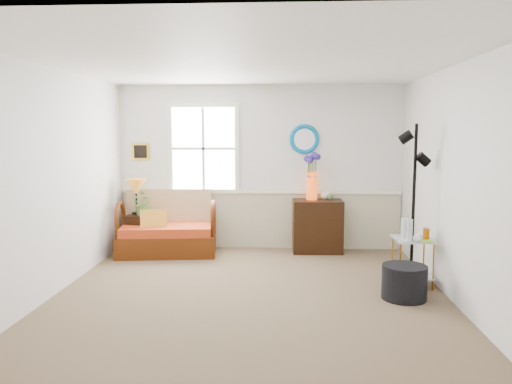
# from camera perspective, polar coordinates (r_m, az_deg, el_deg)

# --- Properties ---
(floor) EXTENTS (4.50, 5.00, 0.01)m
(floor) POSITION_cam_1_polar(r_m,az_deg,el_deg) (5.76, -0.76, -12.05)
(floor) COLOR brown
(floor) RESTS_ON ground
(ceiling) EXTENTS (4.50, 5.00, 0.01)m
(ceiling) POSITION_cam_1_polar(r_m,az_deg,el_deg) (5.49, -0.80, 14.55)
(ceiling) COLOR white
(ceiling) RESTS_ON walls
(walls) EXTENTS (4.51, 5.01, 2.60)m
(walls) POSITION_cam_1_polar(r_m,az_deg,el_deg) (5.47, -0.78, 0.93)
(walls) COLOR white
(walls) RESTS_ON floor
(wainscot) EXTENTS (4.46, 0.02, 0.90)m
(wainscot) POSITION_cam_1_polar(r_m,az_deg,el_deg) (8.04, 0.45, -3.24)
(wainscot) COLOR #BCB495
(wainscot) RESTS_ON walls
(chair_rail) EXTENTS (4.46, 0.04, 0.06)m
(chair_rail) POSITION_cam_1_polar(r_m,az_deg,el_deg) (7.96, 0.45, 0.08)
(chair_rail) COLOR white
(chair_rail) RESTS_ON walls
(window) EXTENTS (1.14, 0.06, 1.44)m
(window) POSITION_cam_1_polar(r_m,az_deg,el_deg) (8.01, -6.02, 4.96)
(window) COLOR white
(window) RESTS_ON walls
(picture) EXTENTS (0.28, 0.03, 0.28)m
(picture) POSITION_cam_1_polar(r_m,az_deg,el_deg) (8.24, -13.05, 4.53)
(picture) COLOR #B89124
(picture) RESTS_ON walls
(mirror) EXTENTS (0.47, 0.07, 0.47)m
(mirror) POSITION_cam_1_polar(r_m,az_deg,el_deg) (7.92, 5.55, 6.03)
(mirror) COLOR #0490C7
(mirror) RESTS_ON walls
(loveseat) EXTENTS (1.55, 0.99, 0.96)m
(loveseat) POSITION_cam_1_polar(r_m,az_deg,el_deg) (7.76, -10.12, -3.50)
(loveseat) COLOR #632B07
(loveseat) RESTS_ON floor
(throw_pillow) EXTENTS (0.40, 0.20, 0.39)m
(throw_pillow) POSITION_cam_1_polar(r_m,az_deg,el_deg) (7.67, -11.62, -3.44)
(throw_pillow) COLOR orange
(throw_pillow) RESTS_ON loveseat
(lamp_stand) EXTENTS (0.40, 0.40, 0.58)m
(lamp_stand) POSITION_cam_1_polar(r_m,az_deg,el_deg) (8.02, -13.38, -4.62)
(lamp_stand) COLOR black
(lamp_stand) RESTS_ON floor
(table_lamp) EXTENTS (0.32, 0.32, 0.56)m
(table_lamp) POSITION_cam_1_polar(r_m,az_deg,el_deg) (7.94, -13.53, -0.57)
(table_lamp) COLOR #B66D1F
(table_lamp) RESTS_ON lamp_stand
(potted_plant) EXTENTS (0.52, 0.53, 0.31)m
(potted_plant) POSITION_cam_1_polar(r_m,az_deg,el_deg) (7.87, -12.73, -1.54)
(potted_plant) COLOR #4E7B3E
(potted_plant) RESTS_ON lamp_stand
(cabinet) EXTENTS (0.78, 0.51, 0.82)m
(cabinet) POSITION_cam_1_polar(r_m,az_deg,el_deg) (7.85, 7.01, -3.87)
(cabinet) COLOR black
(cabinet) RESTS_ON floor
(flower_vase) EXTENTS (0.23, 0.23, 0.72)m
(flower_vase) POSITION_cam_1_polar(r_m,az_deg,el_deg) (7.77, 6.42, 1.74)
(flower_vase) COLOR #EB4F10
(flower_vase) RESTS_ON cabinet
(side_table) EXTENTS (0.47, 0.47, 0.58)m
(side_table) POSITION_cam_1_polar(r_m,az_deg,el_deg) (6.42, 17.43, -7.64)
(side_table) COLOR #B37022
(side_table) RESTS_ON floor
(tabletop_items) EXTENTS (0.47, 0.47, 0.24)m
(tabletop_items) POSITION_cam_1_polar(r_m,az_deg,el_deg) (6.32, 17.90, -4.07)
(tabletop_items) COLOR silver
(tabletop_items) RESTS_ON side_table
(floor_lamp) EXTENTS (0.37, 0.37, 1.97)m
(floor_lamp) POSITION_cam_1_polar(r_m,az_deg,el_deg) (6.48, 17.56, -1.27)
(floor_lamp) COLOR black
(floor_lamp) RESTS_ON floor
(ottoman) EXTENTS (0.59, 0.59, 0.38)m
(ottoman) POSITION_cam_1_polar(r_m,az_deg,el_deg) (5.92, 16.58, -9.85)
(ottoman) COLOR black
(ottoman) RESTS_ON floor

